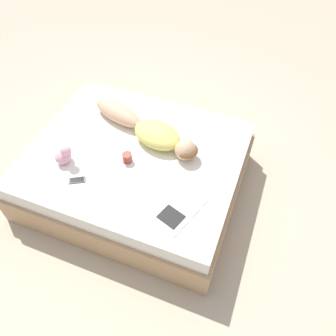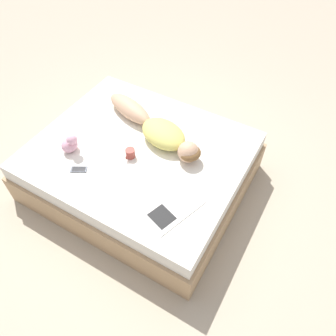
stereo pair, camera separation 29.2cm
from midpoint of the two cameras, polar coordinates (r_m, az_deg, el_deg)
name	(u,v)px [view 2 (the right image)]	position (r m, az deg, el deg)	size (l,w,h in m)	color
ground_plane	(142,182)	(3.54, -2.17, -2.61)	(12.00, 12.00, 0.00)	#B7A88E
bed	(141,167)	(3.34, -2.29, 0.08)	(1.72, 2.04, 0.52)	tan
person	(156,128)	(3.22, 0.44, 6.87)	(0.57, 1.28, 0.20)	tan
open_magazine	(173,209)	(2.72, 3.95, -7.28)	(0.56, 0.41, 0.01)	silver
coffee_mug	(130,153)	(3.05, -3.88, 2.43)	(0.12, 0.09, 0.09)	#993D33
cell_phone	(79,169)	(3.04, -12.66, -0.39)	(0.13, 0.16, 0.01)	#333842
plush_toy	(70,144)	(3.16, -14.20, 3.96)	(0.16, 0.18, 0.21)	#DB9EB2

